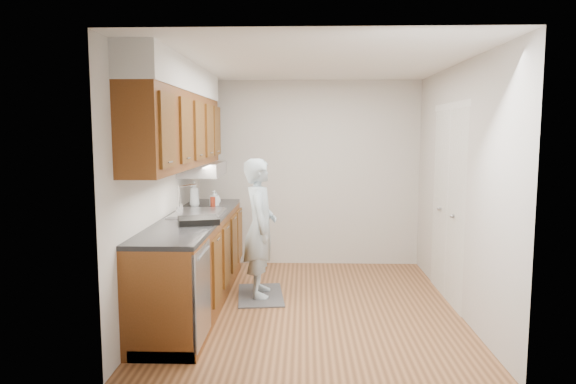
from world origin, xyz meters
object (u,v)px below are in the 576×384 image
object	(u,v)px
soap_bottle_a	(194,193)
soap_bottle_b	(214,198)
person	(260,218)
soap_bottle_c	(216,198)
dish_rack	(198,221)
soda_can	(213,202)

from	to	relation	value
soap_bottle_a	soap_bottle_b	bearing A→B (deg)	15.07
person	soap_bottle_c	bearing A→B (deg)	40.93
person	dish_rack	size ratio (longest dim) A/B	4.57
soap_bottle_b	soda_can	bearing A→B (deg)	-100.43
soap_bottle_b	soap_bottle_c	world-z (taller)	soap_bottle_b
person	soap_bottle_a	distance (m)	0.94
soap_bottle_a	soap_bottle_b	world-z (taller)	soap_bottle_a
soap_bottle_c	dish_rack	bearing A→B (deg)	-87.67
soda_can	soap_bottle_b	bearing A→B (deg)	79.57
soda_can	dish_rack	bearing A→B (deg)	-86.72
person	soap_bottle_c	distance (m)	0.83
soap_bottle_b	dish_rack	bearing A→B (deg)	-87.30
soap_bottle_a	soda_can	world-z (taller)	soap_bottle_a
soap_bottle_a	soap_bottle_c	xyz separation A→B (m)	(0.23, 0.15, -0.08)
person	soda_can	world-z (taller)	person
soap_bottle_b	soda_can	world-z (taller)	soap_bottle_b
soap_bottle_a	dish_rack	size ratio (longest dim) A/B	0.81
person	soap_bottle_a	xyz separation A→B (m)	(-0.81, 0.43, 0.22)
soap_bottle_a	dish_rack	bearing A→B (deg)	-76.19
soap_bottle_a	dish_rack	distance (m)	1.18
soap_bottle_c	soda_can	xyz separation A→B (m)	(-0.01, -0.14, -0.02)
person	soap_bottle_a	world-z (taller)	person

